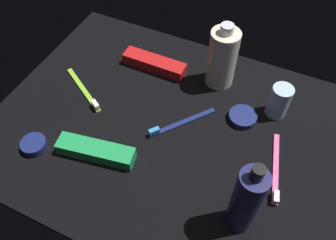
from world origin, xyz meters
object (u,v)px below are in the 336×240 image
at_px(lotion_bottle, 246,201).
at_px(toothpaste_box_red, 154,64).
at_px(cream_tin_right, 34,145).
at_px(bodywash_bottle, 222,58).
at_px(deodorant_stick, 279,101).
at_px(cream_tin_left, 243,117).
at_px(toothpaste_box_green, 96,151).
at_px(toothbrush_pink, 276,172).
at_px(toothbrush_navy, 178,123).
at_px(toothbrush_lime, 85,91).

bearing_deg(lotion_bottle, toothpaste_box_red, -43.16).
bearing_deg(cream_tin_right, bodywash_bottle, -129.31).
relative_size(deodorant_stick, cream_tin_right, 1.50).
bearing_deg(toothpaste_box_red, cream_tin_left, 165.91).
bearing_deg(toothpaste_box_green, toothbrush_pink, -171.80).
relative_size(deodorant_stick, toothpaste_box_green, 0.49).
xyz_separation_m(toothbrush_navy, toothbrush_pink, (-0.25, 0.03, 0.00)).
xyz_separation_m(deodorant_stick, toothpaste_box_red, (0.34, -0.02, -0.03)).
xyz_separation_m(lotion_bottle, cream_tin_right, (0.48, 0.03, -0.08)).
bearing_deg(deodorant_stick, cream_tin_left, 38.69).
distance_m(toothbrush_lime, toothpaste_box_green, 0.20).
relative_size(deodorant_stick, toothbrush_lime, 0.54).
bearing_deg(toothbrush_pink, toothbrush_navy, -7.22).
bearing_deg(toothbrush_navy, toothpaste_box_green, 49.52).
distance_m(bodywash_bottle, toothbrush_navy, 0.20).
xyz_separation_m(lotion_bottle, toothbrush_lime, (0.47, -0.16, -0.09)).
distance_m(toothpaste_box_red, toothpaste_box_green, 0.31).
xyz_separation_m(bodywash_bottle, toothbrush_pink, (-0.21, 0.21, -0.08)).
relative_size(toothbrush_lime, cream_tin_right, 2.79).
bearing_deg(toothpaste_box_red, cream_tin_right, 69.63).
relative_size(toothpaste_box_red, cream_tin_left, 2.57).
bearing_deg(toothpaste_box_red, lotion_bottle, 137.14).
relative_size(toothbrush_lime, toothpaste_box_green, 0.91).
relative_size(bodywash_bottle, toothpaste_box_red, 1.03).
bearing_deg(deodorant_stick, toothpaste_box_red, -2.76).
distance_m(bodywash_bottle, toothpaste_box_green, 0.38).
bearing_deg(lotion_bottle, toothbrush_navy, -39.66).
distance_m(lotion_bottle, toothpaste_box_red, 0.48).
bearing_deg(toothbrush_pink, lotion_bottle, 72.91).
height_order(toothbrush_pink, cream_tin_right, same).
bearing_deg(toothpaste_box_green, lotion_bottle, 167.74).
height_order(bodywash_bottle, cream_tin_right, bodywash_bottle).
xyz_separation_m(toothbrush_navy, cream_tin_right, (0.27, 0.20, 0.00)).
xyz_separation_m(toothbrush_pink, toothpaste_box_green, (0.38, 0.12, 0.01)).
distance_m(lotion_bottle, deodorant_stick, 0.31).
relative_size(toothpaste_box_red, cream_tin_right, 3.06).
height_order(bodywash_bottle, toothbrush_navy, bodywash_bottle).
distance_m(lotion_bottle, toothbrush_navy, 0.28).
height_order(toothpaste_box_green, cream_tin_left, toothpaste_box_green).
bearing_deg(bodywash_bottle, cream_tin_right, 50.69).
height_order(deodorant_stick, toothpaste_box_green, deodorant_stick).
height_order(bodywash_bottle, cream_tin_left, bodywash_bottle).
distance_m(bodywash_bottle, toothpaste_box_red, 0.19).
bearing_deg(toothpaste_box_green, toothpaste_box_red, -98.60).
distance_m(toothpaste_box_green, cream_tin_right, 0.15).
distance_m(deodorant_stick, toothpaste_box_red, 0.34).
bearing_deg(toothbrush_navy, bodywash_bottle, -101.90).
bearing_deg(bodywash_bottle, toothbrush_navy, 78.10).
relative_size(lotion_bottle, toothbrush_navy, 1.41).
xyz_separation_m(toothbrush_navy, toothpaste_box_red, (0.14, -0.15, 0.01)).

